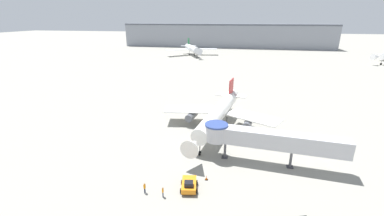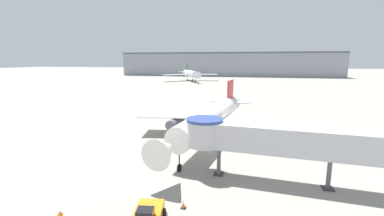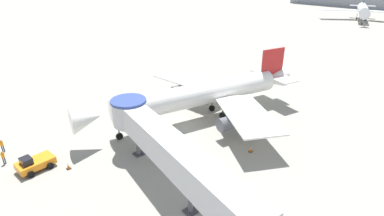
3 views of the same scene
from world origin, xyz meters
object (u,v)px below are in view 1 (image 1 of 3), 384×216
Objects in this scene: traffic_cone_near_nose at (206,178)px; ground_crew_marshaller at (145,187)px; jet_bridge at (264,139)px; traffic_cone_starboard_wing at (266,134)px; background_jet_green_tail at (192,49)px; main_airplane at (218,114)px; ground_crew_wing_walker at (163,191)px; pushback_tug_orange at (189,185)px.

traffic_cone_near_nose is 0.45× the size of ground_crew_marshaller.
jet_bridge is 21.01m from ground_crew_marshaller.
traffic_cone_starboard_wing is 0.44× the size of ground_crew_marshaller.
jet_bridge reaches higher than ground_crew_marshaller.
traffic_cone_near_nose is at bearing -103.62° from background_jet_green_tail.
main_airplane is at bearing 130.00° from jet_bridge.
ground_crew_marshaller reaches higher than ground_crew_wing_walker.
main_airplane reaches higher than pushback_tug_orange.
main_airplane is 22.84m from pushback_tug_orange.
ground_crew_marshaller is (-16.98, -11.80, -3.73)m from jet_bridge.
jet_bridge is at bearing 123.21° from ground_crew_wing_walker.
ground_crew_marshaller is (-8.27, -4.96, 0.61)m from traffic_cone_near_nose.
pushback_tug_orange is 3.58m from traffic_cone_near_nose.
main_airplane is at bearing 75.65° from pushback_tug_orange.
ground_crew_marshaller is at bearing -140.15° from jet_bridge.
jet_bridge is at bearing -45.97° from main_airplane.
main_airplane is 1.02× the size of background_jet_green_tail.
jet_bridge reaches higher than traffic_cone_near_nose.
traffic_cone_starboard_wing is 28.13m from ground_crew_wing_walker.
jet_bridge is (9.03, -12.92, 0.96)m from main_airplane.
traffic_cone_starboard_wing is at bearing 88.03° from jet_bridge.
traffic_cone_near_nose is 1.03× the size of traffic_cone_starboard_wing.
pushback_tug_orange is at bearing -120.40° from traffic_cone_starboard_wing.
ground_crew_marshaller is at bearing -128.48° from traffic_cone_starboard_wing.
main_airplane is 1.42× the size of jet_bridge.
ground_crew_wing_walker is at bearing -106.22° from background_jet_green_tail.
background_jet_green_tail is (-29.43, 134.38, 4.31)m from traffic_cone_near_nose.
traffic_cone_near_nose is 137.63m from background_jet_green_tail.
background_jet_green_tail is at bearing 91.64° from pushback_tug_orange.
ground_crew_marshaller reaches higher than traffic_cone_near_nose.
traffic_cone_near_nose is at bearing 42.42° from pushback_tug_orange.
traffic_cone_starboard_wing is (10.11, 18.17, -0.01)m from traffic_cone_near_nose.
pushback_tug_orange is 5.34× the size of traffic_cone_starboard_wing.
jet_bridge is 18.99m from ground_crew_wing_walker.
traffic_cone_starboard_wing is (10.43, -1.59, -3.40)m from main_airplane.
traffic_cone_near_nose is at bearing -136.82° from jet_bridge.
background_jet_green_tail reaches higher than ground_crew_marshaller.
ground_crew_marshaller is at bearing -107.34° from background_jet_green_tail.
ground_crew_wing_walker is at bearing -123.54° from traffic_cone_starboard_wing.
pushback_tug_orange is at bearing -85.66° from main_airplane.
traffic_cone_starboard_wing is 0.02× the size of background_jet_green_tail.
traffic_cone_near_nose is (2.19, 2.81, -0.41)m from pushback_tug_orange.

